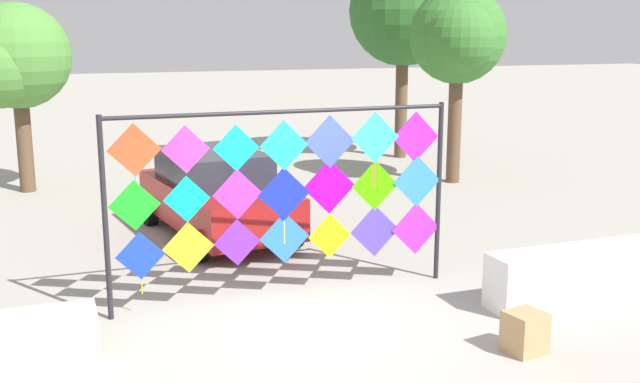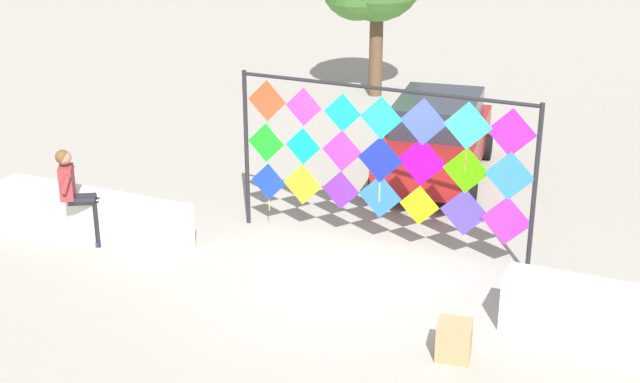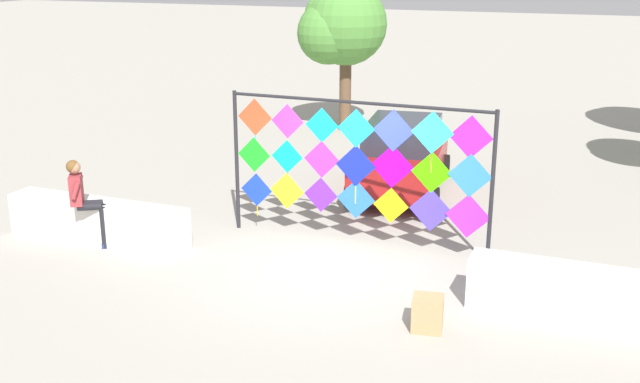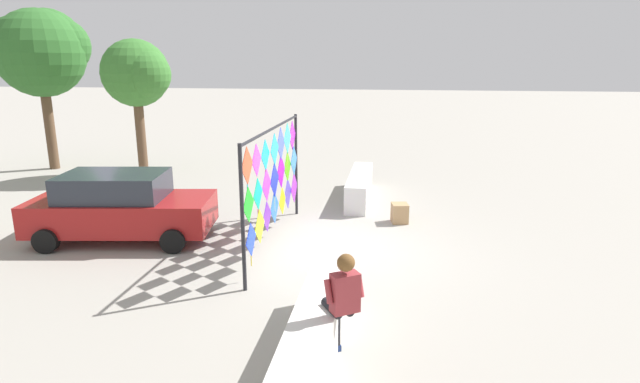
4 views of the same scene
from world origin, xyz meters
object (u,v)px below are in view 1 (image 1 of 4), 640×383
object	(u,v)px
kite_display_rack	(291,184)
tree_broadleaf	(9,59)
parked_car	(216,193)
tree_far_right	(457,36)
tree_palm_like	(408,7)
cardboard_box_large	(525,332)

from	to	relation	value
kite_display_rack	tree_broadleaf	world-z (taller)	tree_broadleaf
parked_car	tree_far_right	bearing A→B (deg)	22.60
tree_palm_like	tree_far_right	bearing A→B (deg)	-100.18
cardboard_box_large	tree_palm_like	world-z (taller)	tree_palm_like
kite_display_rack	cardboard_box_large	bearing A→B (deg)	-54.65
tree_palm_like	kite_display_rack	bearing A→B (deg)	-124.21
parked_car	tree_broadleaf	distance (m)	6.49
parked_car	cardboard_box_large	distance (m)	6.54
tree_far_right	parked_car	bearing A→B (deg)	-157.40
tree_far_right	tree_palm_like	bearing A→B (deg)	79.82
cardboard_box_large	kite_display_rack	bearing A→B (deg)	125.35
tree_palm_like	cardboard_box_large	bearing A→B (deg)	-111.18
kite_display_rack	tree_far_right	xyz separation A→B (m)	(6.13, 6.14, 1.88)
cardboard_box_large	tree_broadleaf	distance (m)	12.83
cardboard_box_large	tree_far_right	bearing A→B (deg)	64.37
kite_display_rack	cardboard_box_large	size ratio (longest dim) A/B	9.87
parked_car	cardboard_box_large	size ratio (longest dim) A/B	8.57
cardboard_box_large	tree_palm_like	size ratio (longest dim) A/B	0.08
kite_display_rack	tree_far_right	size ratio (longest dim) A/B	1.03
tree_palm_like	tree_far_right	xyz separation A→B (m)	(-0.70, -3.91, -0.79)
kite_display_rack	tree_palm_like	world-z (taller)	tree_palm_like
tree_broadleaf	tree_palm_like	size ratio (longest dim) A/B	0.74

